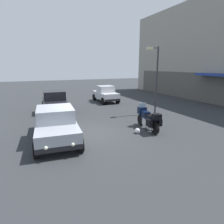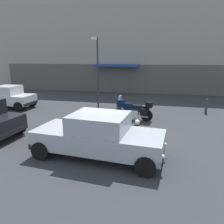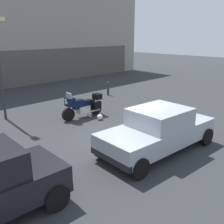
% 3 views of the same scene
% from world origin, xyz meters
% --- Properties ---
extents(ground_plane, '(80.00, 80.00, 0.00)m').
position_xyz_m(ground_plane, '(0.00, 0.00, 0.00)').
color(ground_plane, '#2D3033').
extents(motorcycle, '(2.26, 0.83, 1.36)m').
position_xyz_m(motorcycle, '(0.79, 3.48, 0.62)').
color(motorcycle, black).
rests_on(motorcycle, ground).
extents(helmet, '(0.28, 0.28, 0.28)m').
position_xyz_m(helmet, '(1.11, 2.64, 0.14)').
color(helmet, silver).
rests_on(helmet, ground).
extents(car_sedan_far, '(4.67, 2.23, 1.56)m').
position_xyz_m(car_sedan_far, '(0.22, -1.34, 0.78)').
color(car_sedan_far, '#9EA3AD').
rests_on(car_sedan_far, ground).
extents(streetlamp_curbside, '(0.28, 0.94, 4.74)m').
position_xyz_m(streetlamp_curbside, '(-2.03, 5.88, 2.89)').
color(streetlamp_curbside, '#2D2D33').
rests_on(streetlamp_curbside, ground).
extents(bollard_curbside, '(0.16, 0.16, 0.93)m').
position_xyz_m(bollard_curbside, '(5.07, 6.09, 0.49)').
color(bollard_curbside, '#333338').
rests_on(bollard_curbside, ground).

